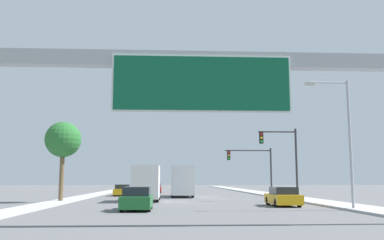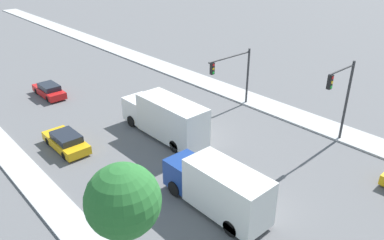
# 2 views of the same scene
# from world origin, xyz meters

# --- Properties ---
(sidewalk_right) EXTENTS (3.00, 120.00, 0.15)m
(sidewalk_right) POSITION_xyz_m (11.25, 60.00, 0.07)
(sidewalk_right) COLOR #B5B5B5
(sidewalk_right) RESTS_ON ground
(median_strip_left) EXTENTS (2.00, 120.00, 0.15)m
(median_strip_left) POSITION_xyz_m (-10.75, 60.00, 0.07)
(median_strip_left) COLOR #B5B5B5
(median_strip_left) RESTS_ON ground
(sign_gantry) EXTENTS (20.35, 0.73, 7.72)m
(sign_gantry) POSITION_xyz_m (0.00, 17.90, 6.36)
(sign_gantry) COLOR #9EA0A5
(sign_gantry) RESTS_ON ground
(car_near_center) EXTENTS (1.87, 4.53, 1.49)m
(car_near_center) POSITION_xyz_m (-3.50, 27.07, 0.70)
(car_near_center) COLOR #1E662D
(car_near_center) RESTS_ON ground
(car_near_right) EXTENTS (1.74, 4.70, 1.36)m
(car_near_right) POSITION_xyz_m (-3.50, 62.91, 0.65)
(car_near_right) COLOR red
(car_near_right) RESTS_ON ground
(car_far_center) EXTENTS (1.86, 4.29, 1.41)m
(car_far_center) POSITION_xyz_m (7.00, 30.82, 0.67)
(car_far_center) COLOR gold
(car_far_center) RESTS_ON ground
(car_far_right) EXTENTS (1.88, 4.76, 1.35)m
(car_far_right) POSITION_xyz_m (-7.00, 51.52, 0.65)
(car_far_right) COLOR gold
(car_far_right) RESTS_ON ground
(truck_box_primary) EXTENTS (2.31, 7.30, 3.16)m
(truck_box_primary) POSITION_xyz_m (-3.50, 38.48, 1.61)
(truck_box_primary) COLOR navy
(truck_box_primary) RESTS_ON ground
(truck_box_secondary) EXTENTS (2.41, 8.83, 3.42)m
(truck_box_secondary) POSITION_xyz_m (0.00, 47.90, 1.73)
(truck_box_secondary) COLOR white
(truck_box_secondary) RESTS_ON ground
(traffic_light_near_intersection) EXTENTS (3.61, 0.32, 6.64)m
(traffic_light_near_intersection) POSITION_xyz_m (9.19, 38.00, 4.39)
(traffic_light_near_intersection) COLOR #2D2D30
(traffic_light_near_intersection) RESTS_ON ground
(traffic_light_mid_block) EXTENTS (5.42, 0.32, 5.56)m
(traffic_light_mid_block) POSITION_xyz_m (8.39, 48.00, 3.85)
(traffic_light_mid_block) COLOR #2D2D30
(traffic_light_mid_block) RESTS_ON ground
(palm_tree_background) EXTENTS (3.11, 3.11, 6.98)m
(palm_tree_background) POSITION_xyz_m (-10.76, 36.85, 5.35)
(palm_tree_background) COLOR brown
(palm_tree_background) RESTS_ON ground
(street_lamp_right) EXTENTS (2.94, 0.28, 8.48)m
(street_lamp_right) POSITION_xyz_m (9.97, 26.30, 5.06)
(street_lamp_right) COLOR #9EA0A5
(street_lamp_right) RESTS_ON ground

